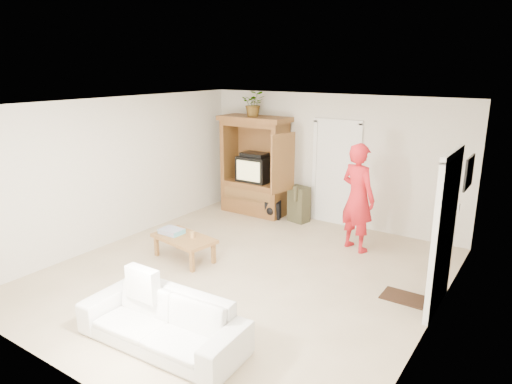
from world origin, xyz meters
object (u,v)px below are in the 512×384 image
Objects in this scene: armoire at (256,172)px; sofa at (162,321)px; man at (358,197)px; coffee_table at (184,240)px.

armoire is 5.09m from sofa.
man is 1.63× the size of coffee_table.
sofa is at bearing -68.30° from armoire.
sofa is at bearing -44.40° from coffee_table.
sofa is (-0.75, -3.94, -0.65)m from man.
coffee_table is at bearing -81.03° from armoire.
man is (2.62, -0.76, 0.03)m from armoire.
coffee_table is (-1.43, 1.93, 0.05)m from sofa.
man reaches higher than sofa.
coffee_table is at bearing 123.85° from sofa.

